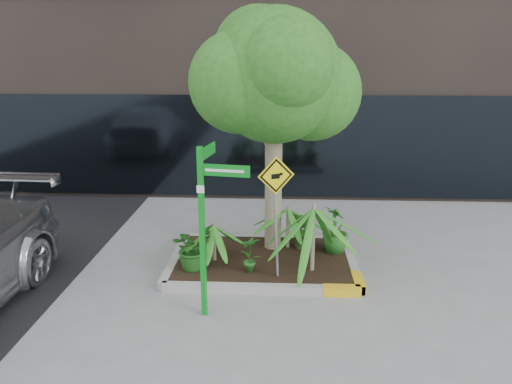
{
  "coord_description": "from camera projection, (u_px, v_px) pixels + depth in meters",
  "views": [
    {
      "loc": [
        0.48,
        -8.07,
        3.78
      ],
      "look_at": [
        0.08,
        0.2,
        1.41
      ],
      "focal_mm": 35.0,
      "sensor_mm": 36.0,
      "label": 1
    }
  ],
  "objects": [
    {
      "name": "ground",
      "position": [
        251.0,
        272.0,
        8.81
      ],
      "size": [
        80.0,
        80.0,
        0.0
      ],
      "primitive_type": "plane",
      "color": "gray",
      "rests_on": "ground"
    },
    {
      "name": "planter",
      "position": [
        265.0,
        260.0,
        9.03
      ],
      "size": [
        3.35,
        2.36,
        0.15
      ],
      "color": "#9E9E99",
      "rests_on": "ground"
    },
    {
      "name": "tree",
      "position": [
        274.0,
        76.0,
        8.68
      ],
      "size": [
        3.04,
        2.7,
        4.57
      ],
      "color": "gray",
      "rests_on": "ground"
    },
    {
      "name": "palm_front",
      "position": [
        314.0,
        208.0,
        8.24
      ],
      "size": [
        1.34,
        1.34,
        1.48
      ],
      "color": "gray",
      "rests_on": "ground"
    },
    {
      "name": "palm_left",
      "position": [
        214.0,
        226.0,
        8.77
      ],
      "size": [
        0.78,
        0.78,
        0.87
      ],
      "color": "gray",
      "rests_on": "ground"
    },
    {
      "name": "palm_back",
      "position": [
        288.0,
        209.0,
        9.33
      ],
      "size": [
        0.91,
        0.91,
        1.01
      ],
      "color": "gray",
      "rests_on": "ground"
    },
    {
      "name": "shrub_a",
      "position": [
        192.0,
        247.0,
        8.49
      ],
      "size": [
        0.96,
        0.96,
        0.78
      ],
      "primitive_type": "imported",
      "rotation": [
        0.0,
        0.0,
        1.03
      ],
      "color": "#1B5317",
      "rests_on": "planter"
    },
    {
      "name": "shrub_b",
      "position": [
        335.0,
        229.0,
        9.19
      ],
      "size": [
        0.67,
        0.67,
        0.88
      ],
      "primitive_type": "imported",
      "rotation": [
        0.0,
        0.0,
        2.12
      ],
      "color": "#22641E",
      "rests_on": "planter"
    },
    {
      "name": "shrub_c",
      "position": [
        250.0,
        254.0,
        8.38
      ],
      "size": [
        0.45,
        0.45,
        0.65
      ],
      "primitive_type": "imported",
      "rotation": [
        0.0,
        0.0,
        3.56
      ],
      "color": "#22601D",
      "rests_on": "planter"
    },
    {
      "name": "shrub_d",
      "position": [
        302.0,
        231.0,
        9.34
      ],
      "size": [
        0.52,
        0.52,
        0.73
      ],
      "primitive_type": "imported",
      "rotation": [
        0.0,
        0.0,
        5.11
      ],
      "color": "#2E651D",
      "rests_on": "planter"
    },
    {
      "name": "street_sign_post",
      "position": [
        206.0,
        214.0,
        7.0
      ],
      "size": [
        0.74,
        0.81,
        2.53
      ],
      "rotation": [
        0.0,
        0.0,
        -0.16
      ],
      "color": "#0D9320",
      "rests_on": "ground"
    },
    {
      "name": "cattle_sign",
      "position": [
        276.0,
        196.0,
        8.01
      ],
      "size": [
        0.58,
        0.28,
        2.01
      ],
      "rotation": [
        0.0,
        0.0,
        0.37
      ],
      "color": "slate",
      "rests_on": "ground"
    }
  ]
}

